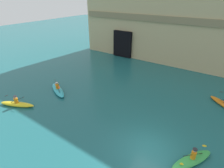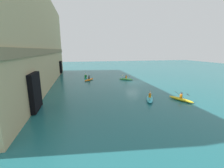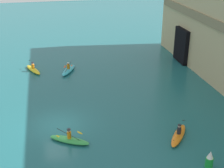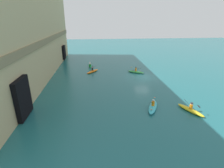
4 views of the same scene
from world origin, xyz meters
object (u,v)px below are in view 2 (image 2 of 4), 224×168
kayak_yellow (181,99)px  kayak_orange (89,80)px  kayak_green (126,79)px  kayak_cyan (150,98)px  marker_buoy (86,75)px

kayak_yellow → kayak_orange: (16.18, 10.92, -0.01)m
kayak_yellow → kayak_green: size_ratio=1.08×
kayak_cyan → marker_buoy: (18.75, 7.53, 0.34)m
kayak_cyan → kayak_green: size_ratio=1.12×
kayak_orange → kayak_cyan: bearing=62.0°
kayak_orange → kayak_cyan: (-15.12, -6.96, 0.01)m
kayak_yellow → marker_buoy: (19.81, 11.49, 0.34)m
kayak_yellow → kayak_orange: bearing=9.9°
kayak_yellow → kayak_cyan: (1.06, 3.96, -0.00)m
kayak_yellow → kayak_green: kayak_yellow is taller
kayak_yellow → kayak_green: bearing=-13.7°
kayak_yellow → kayak_cyan: kayak_yellow is taller
kayak_orange → marker_buoy: (3.64, 0.57, 0.35)m
kayak_orange → kayak_green: bearing=119.0°
kayak_yellow → marker_buoy: bearing=6.0°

